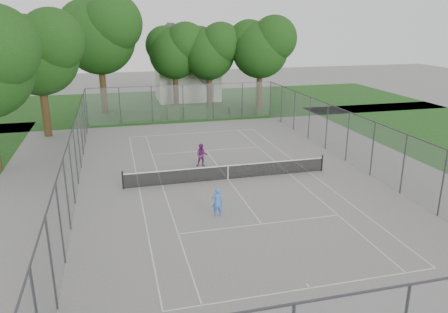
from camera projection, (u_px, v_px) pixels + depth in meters
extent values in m
plane|color=slate|center=(228.00, 179.00, 27.24)|extent=(120.00, 120.00, 0.00)
cube|color=#194213|center=(171.00, 104.00, 51.24)|extent=(60.00, 20.00, 0.00)
cube|color=silver|center=(310.00, 288.00, 16.26)|extent=(10.97, 0.06, 0.01)
cube|color=silver|center=(193.00, 133.00, 38.21)|extent=(10.97, 0.06, 0.01)
cube|color=silver|center=(139.00, 187.00, 25.93)|extent=(0.06, 23.77, 0.01)
cube|color=silver|center=(309.00, 172.00, 28.54)|extent=(0.06, 23.77, 0.01)
cube|color=silver|center=(162.00, 185.00, 26.26)|extent=(0.06, 23.77, 0.01)
cube|color=silver|center=(289.00, 174.00, 28.21)|extent=(0.06, 23.77, 0.01)
cube|color=silver|center=(262.00, 224.00, 21.33)|extent=(8.23, 0.06, 0.01)
cube|color=silver|center=(206.00, 151.00, 33.14)|extent=(8.23, 0.06, 0.01)
cube|color=silver|center=(228.00, 179.00, 27.23)|extent=(0.06, 12.80, 0.01)
cube|color=silver|center=(308.00, 286.00, 16.40)|extent=(0.06, 0.30, 0.01)
cube|color=silver|center=(193.00, 134.00, 38.07)|extent=(0.06, 0.30, 0.01)
cylinder|color=black|center=(123.00, 180.00, 25.55)|extent=(0.10, 0.10, 1.10)
cylinder|color=black|center=(322.00, 163.00, 28.58)|extent=(0.10, 0.10, 1.10)
cube|color=black|center=(228.00, 173.00, 27.10)|extent=(12.67, 0.01, 0.86)
cube|color=silver|center=(228.00, 166.00, 26.96)|extent=(12.77, 0.03, 0.06)
cube|color=silver|center=(228.00, 173.00, 27.10)|extent=(0.05, 0.02, 0.88)
cylinder|color=#38383D|center=(87.00, 107.00, 40.26)|extent=(0.08, 0.08, 3.50)
cylinder|color=#38383D|center=(270.00, 99.00, 44.54)|extent=(0.08, 0.08, 3.50)
cube|color=slate|center=(183.00, 103.00, 42.40)|extent=(18.00, 0.02, 3.50)
cube|color=slate|center=(74.00, 164.00, 24.57)|extent=(0.02, 34.00, 3.50)
cube|color=slate|center=(359.00, 143.00, 28.84)|extent=(0.02, 34.00, 3.50)
cube|color=#38383D|center=(410.00, 284.00, 10.48)|extent=(18.00, 0.05, 0.05)
cube|color=#38383D|center=(183.00, 85.00, 41.87)|extent=(18.00, 0.05, 0.05)
cube|color=#38383D|center=(71.00, 134.00, 24.04)|extent=(0.05, 34.00, 0.05)
cube|color=#38383D|center=(362.00, 117.00, 28.31)|extent=(0.05, 34.00, 0.05)
cylinder|color=#362513|center=(103.00, 89.00, 45.74)|extent=(0.67, 0.67, 5.13)
sphere|color=black|center=(99.00, 38.00, 44.20)|extent=(7.29, 7.29, 7.29)
sphere|color=black|center=(113.00, 23.00, 43.09)|extent=(5.83, 5.83, 5.83)
sphere|color=black|center=(85.00, 27.00, 44.40)|extent=(5.47, 5.47, 5.47)
cylinder|color=#362513|center=(176.00, 89.00, 49.19)|extent=(0.62, 0.62, 3.96)
sphere|color=black|center=(175.00, 53.00, 48.00)|extent=(5.63, 5.63, 5.63)
sphere|color=black|center=(186.00, 43.00, 47.14)|extent=(4.51, 4.51, 4.51)
sphere|color=black|center=(165.00, 45.00, 48.16)|extent=(4.23, 4.23, 4.23)
cylinder|color=#362513|center=(209.00, 90.00, 48.69)|extent=(0.62, 0.62, 3.96)
sphere|color=black|center=(209.00, 54.00, 47.50)|extent=(5.63, 5.63, 5.63)
sphere|color=black|center=(221.00, 43.00, 46.65)|extent=(4.50, 4.50, 4.50)
sphere|color=black|center=(199.00, 46.00, 47.66)|extent=(4.22, 4.22, 4.22)
cylinder|color=#362513|center=(259.00, 89.00, 48.08)|extent=(0.63, 0.63, 4.26)
sphere|color=black|center=(260.00, 50.00, 46.79)|extent=(6.05, 6.05, 6.05)
sphere|color=black|center=(274.00, 38.00, 45.88)|extent=(4.84, 4.84, 4.84)
sphere|color=black|center=(249.00, 41.00, 46.97)|extent=(4.54, 4.54, 4.54)
cylinder|color=#362513|center=(46.00, 110.00, 36.63)|extent=(0.64, 0.64, 4.46)
sphere|color=black|center=(39.00, 56.00, 35.28)|extent=(6.34, 6.34, 6.34)
sphere|color=black|center=(52.00, 40.00, 34.32)|extent=(5.07, 5.07, 5.07)
sphere|color=black|center=(24.00, 44.00, 35.46)|extent=(4.75, 4.75, 4.75)
cube|color=#1A3F14|center=(135.00, 114.00, 43.11)|extent=(4.56, 1.37, 1.14)
cube|color=#1A3F14|center=(187.00, 112.00, 43.73)|extent=(3.86, 1.10, 1.21)
cube|color=#1A3F14|center=(242.00, 110.00, 45.55)|extent=(2.85, 1.04, 0.85)
cube|color=beige|center=(187.00, 77.00, 53.35)|extent=(7.34, 5.51, 5.51)
cube|color=#48474C|center=(187.00, 54.00, 52.52)|extent=(7.27, 5.69, 7.27)
imported|color=#3977D5|center=(217.00, 202.00, 22.03)|extent=(0.60, 0.45, 1.51)
imported|color=#682263|center=(202.00, 155.00, 29.42)|extent=(0.90, 0.78, 1.59)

